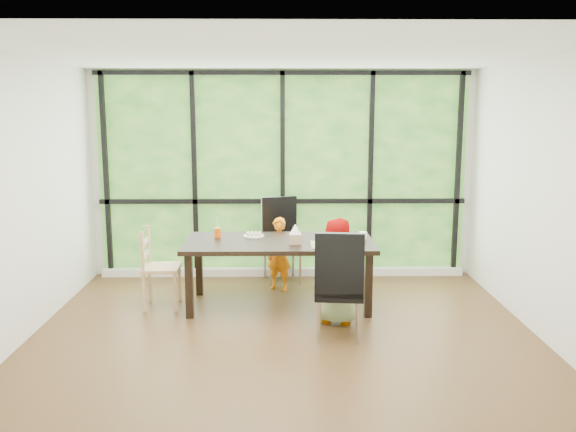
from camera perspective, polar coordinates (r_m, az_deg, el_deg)
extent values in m
plane|color=black|center=(6.11, -0.38, -11.14)|extent=(5.00, 5.00, 0.00)
plane|color=silver|center=(7.98, -0.51, 3.95)|extent=(5.00, 0.00, 5.00)
cube|color=#214F1F|center=(7.96, -0.51, 3.94)|extent=(4.80, 0.02, 2.65)
cube|color=silver|center=(8.13, -0.49, -5.27)|extent=(4.80, 0.12, 0.10)
cube|color=black|center=(6.86, -0.85, -5.40)|extent=(2.12, 1.04, 0.75)
cube|color=black|center=(7.75, -0.54, -2.32)|extent=(0.55, 0.55, 1.08)
cube|color=black|center=(5.93, 4.84, -6.34)|extent=(0.50, 0.50, 1.08)
cube|color=tan|center=(6.95, -11.81, -4.79)|extent=(0.41, 0.43, 0.90)
imported|color=orange|center=(7.43, -0.85, -3.58)|extent=(0.39, 0.33, 0.90)
imported|color=slate|center=(6.30, 4.84, -5.18)|extent=(0.62, 0.49, 1.11)
cube|color=tan|center=(6.59, 4.42, -2.71)|extent=(0.52, 0.38, 0.01)
cylinder|color=white|center=(7.00, -3.24, -1.88)|extent=(0.24, 0.24, 0.02)
cylinder|color=white|center=(6.60, 3.90, -2.65)|extent=(0.22, 0.22, 0.01)
cylinder|color=#FB5004|center=(6.98, -6.63, -1.56)|extent=(0.07, 0.07, 0.11)
cylinder|color=green|center=(6.54, 6.53, -2.35)|extent=(0.07, 0.07, 0.12)
cylinder|color=white|center=(6.87, 7.05, -1.86)|extent=(0.09, 0.09, 0.09)
cube|color=tan|center=(6.62, 0.69, -2.15)|extent=(0.13, 0.13, 0.11)
cylinder|color=white|center=(6.96, -6.65, -0.79)|extent=(0.01, 0.04, 0.20)
cylinder|color=pink|center=(6.52, 6.55, -1.51)|extent=(0.01, 0.04, 0.20)
cone|color=white|center=(6.60, 0.69, -1.21)|extent=(0.12, 0.12, 0.11)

